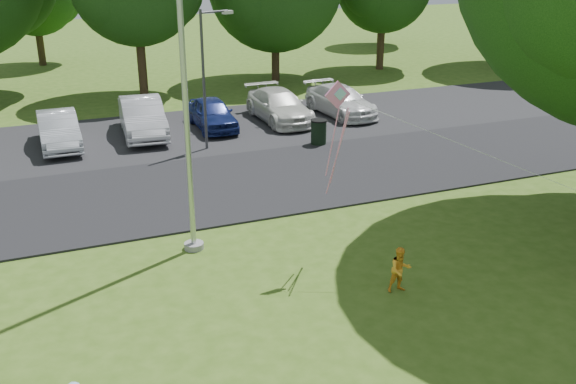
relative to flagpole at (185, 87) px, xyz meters
name	(u,v)px	position (x,y,z in m)	size (l,w,h in m)	color
ground	(418,321)	(3.50, -5.00, -4.17)	(120.00, 120.00, 0.00)	#365717
park_road	(268,179)	(3.50, 4.00, -4.14)	(60.00, 6.00, 0.06)	black
parking_strip	(214,129)	(3.50, 10.50, -4.14)	(42.00, 7.00, 0.06)	black
flagpole	(185,87)	(0.00, 0.00, 0.00)	(0.50, 0.50, 10.00)	#B7BABF
street_lamp	(208,67)	(2.68, 8.03, -1.09)	(1.38, 0.65, 5.13)	#3F3F44
trash_can	(319,132)	(6.64, 6.95, -3.66)	(0.63, 0.63, 1.00)	black
parked_cars	(220,112)	(3.79, 10.56, -3.44)	(13.78, 4.73, 1.49)	#B2B7BF
child_yellow	(400,270)	(3.75, -3.80, -3.63)	(0.52, 0.40, 1.07)	gold
kite	(343,115)	(3.17, -1.90, -0.51)	(5.55, 3.52, 2.77)	pink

